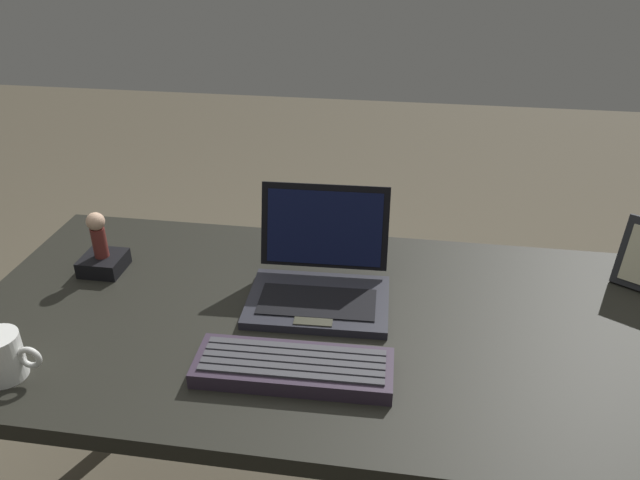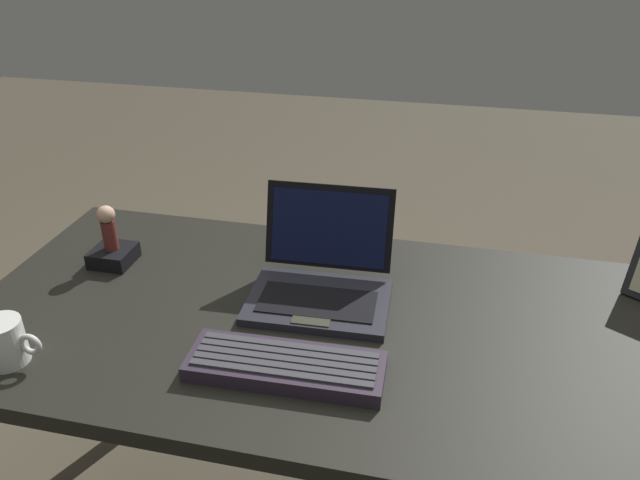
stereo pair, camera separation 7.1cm
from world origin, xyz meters
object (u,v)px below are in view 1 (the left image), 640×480
object	(u,v)px
figurine_stand	(104,263)
coffee_mug	(2,356)
figurine	(98,232)
external_keyboard	(293,367)
laptop_front	(320,279)

from	to	relation	value
figurine_stand	coffee_mug	bearing A→B (deg)	-91.15
figurine_stand	figurine	bearing A→B (deg)	180.00
external_keyboard	figurine_stand	size ratio (longest dim) A/B	3.88
laptop_front	figurine	xyz separation A→B (m)	(-0.49, 0.03, 0.05)
coffee_mug	external_keyboard	bearing A→B (deg)	9.15
laptop_front	coffee_mug	world-z (taller)	laptop_front
laptop_front	figurine	world-z (taller)	laptop_front
laptop_front	figurine_stand	xyz separation A→B (m)	(-0.49, 0.03, -0.02)
figurine	coffee_mug	xyz separation A→B (m)	(-0.01, -0.35, -0.05)
external_keyboard	figurine_stand	bearing A→B (deg)	150.24
external_keyboard	figurine	world-z (taller)	figurine
external_keyboard	figurine_stand	xyz separation A→B (m)	(-0.48, 0.27, 0.00)
laptop_front	figurine_stand	size ratio (longest dim) A/B	3.28
laptop_front	figurine_stand	world-z (taller)	laptop_front
coffee_mug	figurine	bearing A→B (deg)	88.85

